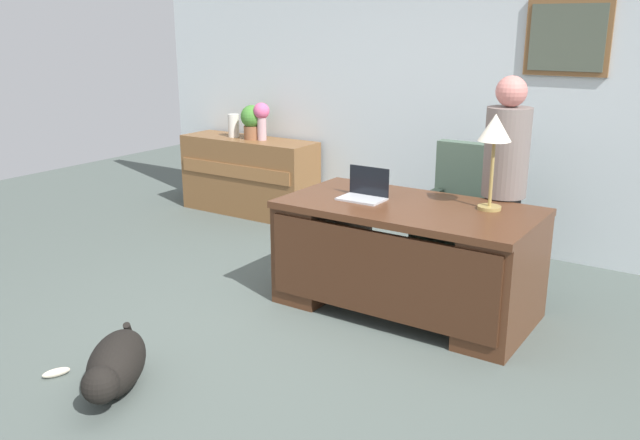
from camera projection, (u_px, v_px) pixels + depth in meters
name	position (u px, v px, depth m)	size (l,w,h in m)	color
ground_plane	(294.00, 339.00, 4.40)	(12.00, 12.00, 0.00)	#4C5651
back_wall	(459.00, 98.00, 6.09)	(7.00, 0.16, 2.70)	silver
desk	(405.00, 255.00, 4.74)	(1.78, 0.94, 0.79)	#4C2B19
credenza	(249.00, 176.00, 7.25)	(1.55, 0.50, 0.82)	brown
armchair	(462.00, 219.00, 5.40)	(0.60, 0.59, 1.08)	#475B4C
person_standing	(504.00, 188.00, 4.85)	(0.32, 0.32, 1.66)	#262323
dog_lying	(115.00, 365.00, 3.75)	(0.60, 0.69, 0.30)	black
laptop	(365.00, 191.00, 4.81)	(0.32, 0.22, 0.23)	#B2B5BA
desk_lamp	(495.00, 134.00, 4.40)	(0.22, 0.22, 0.65)	#9E8447
vase_with_flowers	(262.00, 116.00, 6.97)	(0.17, 0.17, 0.39)	#C299A0
vase_empty	(234.00, 126.00, 7.21)	(0.12, 0.12, 0.25)	silver
potted_plant	(252.00, 120.00, 7.05)	(0.24, 0.24, 0.36)	brown
dog_toy_bone	(56.00, 373.00, 3.93)	(0.16, 0.05, 0.05)	beige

